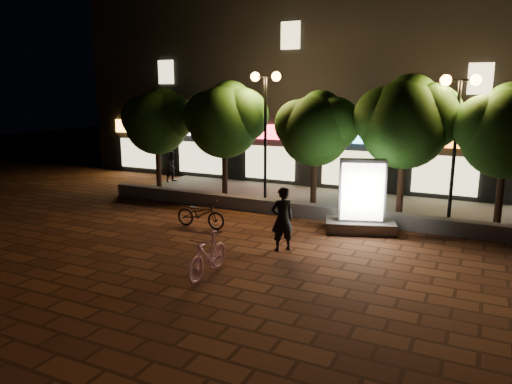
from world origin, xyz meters
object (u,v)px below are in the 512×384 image
Objects in this scene: tree_far_right at (509,128)px; pedestrian at (173,166)px; tree_far_left at (158,119)px; street_lamp_right at (458,111)px; tree_mid at (317,126)px; rider at (282,219)px; tree_left at (226,118)px; tree_right at (407,119)px; street_lamp_left at (265,104)px; scooter_pink at (208,255)px; scooter_parked at (201,214)px; ad_kiosk at (361,203)px.

tree_far_right is 3.08× the size of pedestrian.
tree_far_right reaches higher than tree_far_left.
street_lamp_right is (12.45, -0.26, 0.60)m from tree_far_left.
tree_mid is 6.50m from tree_far_right.
rider is at bearing -81.08° from tree_mid.
tree_left is at bearing 180.00° from tree_mid.
tree_right is 6.40m from rider.
pedestrian is at bearing 161.77° from street_lamp_left.
tree_left reaches higher than tree_far_left.
tree_mid is 0.89× the size of tree_right.
pedestrian reaches higher than scooter_pink.
tree_far_left is 2.46× the size of rider.
street_lamp_left is 7.07m from pedestrian.
tree_far_right reaches higher than scooter_pink.
street_lamp_left reaches higher than rider.
tree_mid is 3.32m from tree_right.
rider is at bearing -60.14° from street_lamp_left.
tree_mid is 5.81m from rider.
street_lamp_left is at bearing -8.58° from scooter_parked.
tree_far_left reaches higher than scooter_parked.
tree_far_right is at bearing 49.13° from scooter_pink.
tree_far_right is (6.50, 0.00, 0.15)m from tree_mid.
tree_right reaches higher than pedestrian.
street_lamp_right is (-1.55, -0.26, 0.53)m from tree_far_right.
ad_kiosk is (2.41, -2.42, -2.25)m from tree_mid.
pedestrian is (-8.05, 1.71, -2.36)m from tree_mid.
tree_left is 2.60× the size of rider.
pedestrian is (-10.46, 4.13, -0.12)m from ad_kiosk.
street_lamp_right reaches higher than tree_left.
tree_left is 7.58m from rider.
street_lamp_left is 6.56m from rider.
rider reaches higher than scooter_pink.
tree_right is 2.83× the size of scooter_pink.
scooter_parked is at bearing -143.57° from tree_right.
tree_far_right reaches higher than scooter_parked.
scooter_parked is (-0.51, -4.06, -3.55)m from street_lamp_left.
tree_left is 2.05m from street_lamp_left.
tree_far_left is 3.51m from tree_left.
street_lamp_right is at bearing -1.21° from tree_far_left.
tree_far_right is 8.12m from rider.
ad_kiosk is 1.58× the size of pedestrian.
pedestrian is at bearing 158.44° from ad_kiosk.
tree_left is at bearing 16.91° from scooter_parked.
tree_mid is 0.90× the size of street_lamp_right.
tree_right reaches higher than tree_left.
tree_right is 2.69× the size of rider.
street_lamp_left is 3.35× the size of pedestrian.
tree_mid is at bearing 134.85° from ad_kiosk.
scooter_parked is at bearing -41.22° from tree_far_left.
scooter_parked is (-9.06, -4.33, -2.89)m from tree_far_right.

